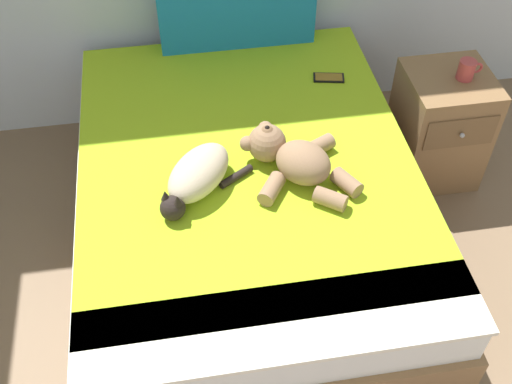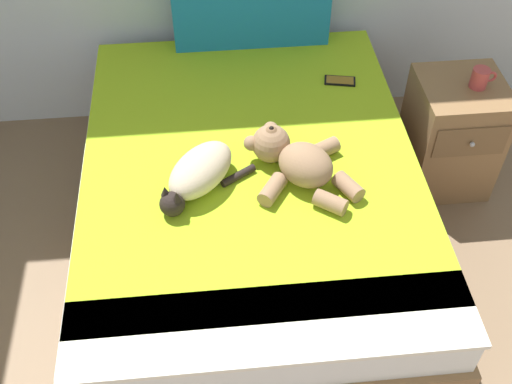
% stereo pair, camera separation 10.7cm
% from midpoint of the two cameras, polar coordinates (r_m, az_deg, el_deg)
% --- Properties ---
extents(bed, '(1.47, 1.93, 0.54)m').
position_cam_midpoint_polar(bed, '(2.85, -1.89, -1.01)').
color(bed, olive).
rests_on(bed, ground_plane).
extents(cat, '(0.41, 0.39, 0.15)m').
position_cam_midpoint_polar(cat, '(2.49, -6.69, 1.40)').
color(cat, '#C6B293').
rests_on(cat, bed).
extents(teddy_bear, '(0.46, 0.49, 0.17)m').
position_cam_midpoint_polar(teddy_bear, '(2.55, 2.15, 3.08)').
color(teddy_bear, '#937051').
rests_on(teddy_bear, bed).
extents(cell_phone, '(0.16, 0.10, 0.01)m').
position_cam_midpoint_polar(cell_phone, '(3.09, 5.65, 10.32)').
color(cell_phone, black).
rests_on(cell_phone, bed).
extents(nightstand, '(0.41, 0.44, 0.60)m').
position_cam_midpoint_polar(nightstand, '(3.30, 15.48, 5.79)').
color(nightstand, olive).
rests_on(nightstand, ground_plane).
extents(mug, '(0.12, 0.08, 0.09)m').
position_cam_midpoint_polar(mug, '(3.11, 17.74, 10.57)').
color(mug, '#B23F3F').
rests_on(mug, nightstand).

